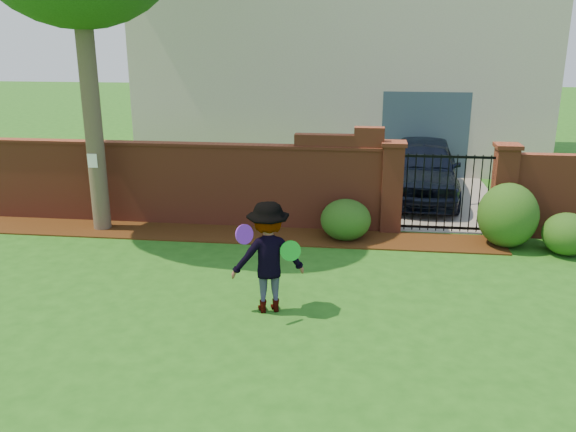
# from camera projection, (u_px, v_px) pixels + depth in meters

# --- Properties ---
(ground) EXTENTS (80.00, 80.00, 0.01)m
(ground) POSITION_uv_depth(u_px,v_px,m) (238.00, 309.00, 9.02)
(ground) COLOR #1F5715
(ground) RESTS_ON ground
(mulch_bed) EXTENTS (11.10, 1.08, 0.03)m
(mulch_bed) POSITION_uv_depth(u_px,v_px,m) (225.00, 234.00, 12.30)
(mulch_bed) COLOR #321A09
(mulch_bed) RESTS_ON ground
(brick_wall) EXTENTS (8.70, 0.31, 2.16)m
(brick_wall) POSITION_uv_depth(u_px,v_px,m) (182.00, 182.00, 12.78)
(brick_wall) COLOR brown
(brick_wall) RESTS_ON ground
(pillar_left) EXTENTS (0.50, 0.50, 1.88)m
(pillar_left) POSITION_uv_depth(u_px,v_px,m) (392.00, 186.00, 12.25)
(pillar_left) COLOR brown
(pillar_left) RESTS_ON ground
(pillar_right) EXTENTS (0.50, 0.50, 1.88)m
(pillar_right) POSITION_uv_depth(u_px,v_px,m) (503.00, 190.00, 11.99)
(pillar_right) COLOR brown
(pillar_right) RESTS_ON ground
(iron_gate) EXTENTS (1.78, 0.03, 1.60)m
(iron_gate) POSITION_uv_depth(u_px,v_px,m) (447.00, 193.00, 12.15)
(iron_gate) COLOR black
(iron_gate) RESTS_ON ground
(driveway) EXTENTS (3.20, 8.00, 0.01)m
(driveway) POSITION_uv_depth(u_px,v_px,m) (425.00, 186.00, 16.20)
(driveway) COLOR slate
(driveway) RESTS_ON ground
(house) EXTENTS (12.40, 6.40, 6.30)m
(house) POSITION_uv_depth(u_px,v_px,m) (341.00, 58.00, 19.35)
(house) COLOR beige
(house) RESTS_ON ground
(car) EXTENTS (2.13, 4.50, 1.49)m
(car) POSITION_uv_depth(u_px,v_px,m) (422.00, 170.00, 14.64)
(car) COLOR black
(car) RESTS_ON ground
(paper_notice) EXTENTS (0.20, 0.01, 0.28)m
(paper_notice) POSITION_uv_depth(u_px,v_px,m) (92.00, 161.00, 12.05)
(paper_notice) COLOR white
(paper_notice) RESTS_ON tree
(shrub_left) EXTENTS (1.00, 1.00, 0.82)m
(shrub_left) POSITION_uv_depth(u_px,v_px,m) (346.00, 220.00, 11.91)
(shrub_left) COLOR #164514
(shrub_left) RESTS_ON ground
(shrub_middle) EXTENTS (1.13, 1.13, 1.25)m
(shrub_middle) POSITION_uv_depth(u_px,v_px,m) (508.00, 215.00, 11.47)
(shrub_middle) COLOR #164514
(shrub_middle) RESTS_ON ground
(shrub_right) EXTENTS (0.89, 0.89, 0.79)m
(shrub_right) POSITION_uv_depth(u_px,v_px,m) (567.00, 234.00, 11.11)
(shrub_right) COLOR #164514
(shrub_right) RESTS_ON ground
(man) EXTENTS (1.22, 0.92, 1.67)m
(man) POSITION_uv_depth(u_px,v_px,m) (268.00, 258.00, 8.72)
(man) COLOR gray
(man) RESTS_ON ground
(frisbee_purple) EXTENTS (0.26, 0.25, 0.28)m
(frisbee_purple) POSITION_uv_depth(u_px,v_px,m) (244.00, 234.00, 8.24)
(frisbee_purple) COLOR purple
(frisbee_purple) RESTS_ON man
(frisbee_green) EXTENTS (0.31, 0.13, 0.30)m
(frisbee_green) POSITION_uv_depth(u_px,v_px,m) (290.00, 251.00, 8.59)
(frisbee_green) COLOR green
(frisbee_green) RESTS_ON man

